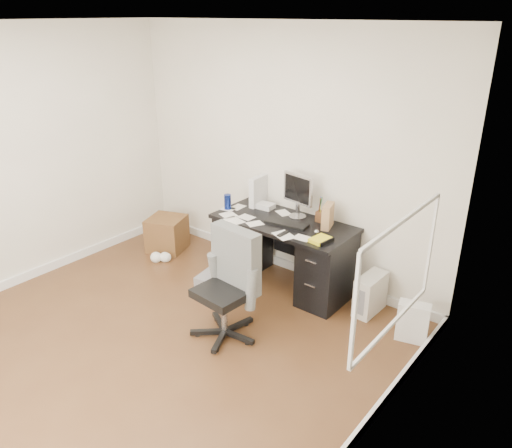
{
  "coord_description": "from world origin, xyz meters",
  "views": [
    {
      "loc": [
        3.07,
        -2.28,
        2.77
      ],
      "look_at": [
        0.29,
        1.2,
        0.87
      ],
      "focal_mm": 35.0,
      "sensor_mm": 36.0,
      "label": 1
    }
  ],
  "objects_px": {
    "office_chair": "(223,287)",
    "keyboard": "(286,223)",
    "pc_tower": "(370,294)",
    "wicker_basket": "(167,234)",
    "desk": "(283,251)",
    "lcd_monitor": "(298,196)"
  },
  "relations": [
    {
      "from": "office_chair",
      "to": "wicker_basket",
      "type": "xyz_separation_m",
      "value": [
        -1.78,
        0.91,
        -0.3
      ]
    },
    {
      "from": "office_chair",
      "to": "pc_tower",
      "type": "distance_m",
      "value": 1.51
    },
    {
      "from": "desk",
      "to": "lcd_monitor",
      "type": "bearing_deg",
      "value": 73.72
    },
    {
      "from": "desk",
      "to": "pc_tower",
      "type": "relative_size",
      "value": 3.76
    },
    {
      "from": "keyboard",
      "to": "wicker_basket",
      "type": "relative_size",
      "value": 1.07
    },
    {
      "from": "lcd_monitor",
      "to": "desk",
      "type": "bearing_deg",
      "value": -96.69
    },
    {
      "from": "pc_tower",
      "to": "desk",
      "type": "bearing_deg",
      "value": -172.24
    },
    {
      "from": "desk",
      "to": "wicker_basket",
      "type": "relative_size",
      "value": 3.55
    },
    {
      "from": "office_chair",
      "to": "pc_tower",
      "type": "relative_size",
      "value": 2.57
    },
    {
      "from": "wicker_basket",
      "to": "pc_tower",
      "type": "bearing_deg",
      "value": 6.11
    },
    {
      "from": "lcd_monitor",
      "to": "wicker_basket",
      "type": "xyz_separation_m",
      "value": [
        -1.7,
        -0.36,
        -0.78
      ]
    },
    {
      "from": "office_chair",
      "to": "pc_tower",
      "type": "bearing_deg",
      "value": 58.47
    },
    {
      "from": "lcd_monitor",
      "to": "keyboard",
      "type": "bearing_deg",
      "value": -74.94
    },
    {
      "from": "office_chair",
      "to": "keyboard",
      "type": "bearing_deg",
      "value": 97.58
    },
    {
      "from": "keyboard",
      "to": "wicker_basket",
      "type": "xyz_separation_m",
      "value": [
        -1.72,
        -0.13,
        -0.55
      ]
    },
    {
      "from": "desk",
      "to": "lcd_monitor",
      "type": "distance_m",
      "value": 0.62
    },
    {
      "from": "keyboard",
      "to": "wicker_basket",
      "type": "bearing_deg",
      "value": 176.08
    },
    {
      "from": "lcd_monitor",
      "to": "pc_tower",
      "type": "height_order",
      "value": "lcd_monitor"
    },
    {
      "from": "wicker_basket",
      "to": "office_chair",
      "type": "bearing_deg",
      "value": -27.16
    },
    {
      "from": "desk",
      "to": "wicker_basket",
      "type": "height_order",
      "value": "desk"
    },
    {
      "from": "desk",
      "to": "office_chair",
      "type": "height_order",
      "value": "office_chair"
    },
    {
      "from": "desk",
      "to": "keyboard",
      "type": "bearing_deg",
      "value": -36.27
    }
  ]
}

